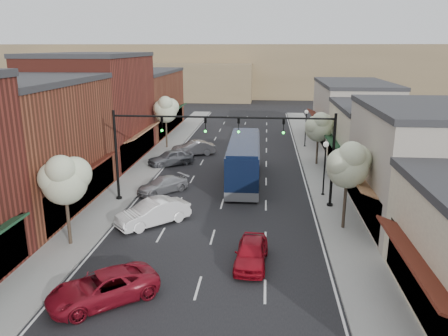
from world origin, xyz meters
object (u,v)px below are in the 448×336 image
(signal_mast_right, at_px, (300,146))
(parked_car_d, at_px, (171,158))
(signal_mast_left, at_px, (147,143))
(tree_right_far, at_px, (319,126))
(tree_left_near, at_px, (64,178))
(lamp_post_near, at_px, (325,160))
(coach_bus, at_px, (244,160))
(parked_car_a, at_px, (103,288))
(parked_car_b, at_px, (153,213))
(red_hatchback, at_px, (251,252))
(tree_left_far, at_px, (166,109))
(parked_car_c, at_px, (163,185))
(parked_car_e, at_px, (193,148))
(tree_right_near, at_px, (349,164))
(lamp_post_far, at_px, (306,122))

(signal_mast_right, bearing_deg, parked_car_d, 138.13)
(signal_mast_left, bearing_deg, parked_car_d, 93.13)
(tree_right_far, height_order, tree_left_near, tree_left_near)
(tree_right_far, relative_size, lamp_post_near, 1.22)
(tree_right_far, bearing_deg, coach_bus, -140.00)
(parked_car_a, xyz_separation_m, parked_car_b, (0.00, 9.24, 0.12))
(red_hatchback, bearing_deg, parked_car_d, 116.82)
(tree_left_far, relative_size, parked_car_c, 1.40)
(coach_bus, relative_size, parked_car_e, 2.60)
(tree_left_near, relative_size, red_hatchback, 1.36)
(red_hatchback, bearing_deg, tree_left_near, 176.46)
(signal_mast_right, bearing_deg, parked_car_b, -156.28)
(lamp_post_near, distance_m, parked_car_e, 17.88)
(tree_right_near, xyz_separation_m, tree_left_near, (-16.60, -4.00, -0.23))
(coach_bus, relative_size, parked_car_c, 2.78)
(signal_mast_right, distance_m, parked_car_c, 11.64)
(lamp_post_near, xyz_separation_m, parked_car_c, (-12.89, -0.25, -2.37))
(signal_mast_left, bearing_deg, tree_right_near, -16.19)
(coach_bus, bearing_deg, parked_car_b, -119.19)
(tree_left_far, relative_size, parked_car_d, 1.33)
(signal_mast_left, distance_m, parked_car_d, 11.28)
(parked_car_d, bearing_deg, tree_right_near, 8.12)
(signal_mast_left, bearing_deg, lamp_post_far, 56.14)
(signal_mast_right, xyz_separation_m, coach_bus, (-4.29, 6.06, -2.70))
(parked_car_d, bearing_deg, lamp_post_far, 87.22)
(parked_car_c, bearing_deg, tree_left_near, -61.24)
(parked_car_d, distance_m, parked_car_e, 4.74)
(red_hatchback, relative_size, parked_car_d, 0.91)
(signal_mast_right, relative_size, parked_car_b, 1.64)
(parked_car_a, bearing_deg, lamp_post_near, 104.80)
(tree_right_near, xyz_separation_m, parked_car_c, (-13.43, 6.30, -3.82))
(tree_right_near, xyz_separation_m, parked_car_a, (-12.55, -9.50, -3.74))
(tree_right_far, height_order, lamp_post_far, tree_right_far)
(tree_right_near, distance_m, parked_car_b, 13.06)
(signal_mast_right, height_order, tree_left_far, signal_mast_right)
(parked_car_b, bearing_deg, parked_car_d, 144.27)
(red_hatchback, xyz_separation_m, parked_car_c, (-7.62, 11.57, -0.08))
(parked_car_a, bearing_deg, tree_left_far, 148.90)
(parked_car_c, bearing_deg, lamp_post_near, 46.97)
(lamp_post_far, bearing_deg, coach_bus, -114.90)
(lamp_post_near, bearing_deg, coach_bus, 151.24)
(signal_mast_right, relative_size, coach_bus, 0.68)
(parked_car_c, bearing_deg, signal_mast_left, -57.54)
(parked_car_b, height_order, parked_car_e, parked_car_b)
(tree_left_near, bearing_deg, red_hatchback, -6.69)
(parked_car_c, bearing_deg, tree_right_near, 20.71)
(tree_right_far, distance_m, parked_car_e, 13.80)
(signal_mast_right, distance_m, red_hatchback, 10.57)
(lamp_post_far, height_order, coach_bus, lamp_post_far)
(tree_left_far, bearing_deg, tree_left_near, -90.00)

